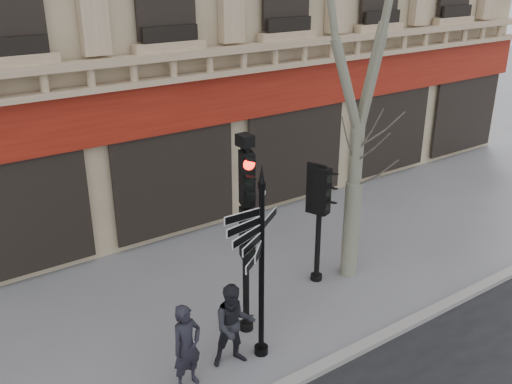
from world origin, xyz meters
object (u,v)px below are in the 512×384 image
at_px(fingerpost, 262,232).
at_px(pedestrian_b, 234,325).
at_px(traffic_signal_main, 245,213).
at_px(traffic_signal_secondary, 320,203).
at_px(pedestrian_a, 187,347).

bearing_deg(fingerpost, pedestrian_b, 148.52).
xyz_separation_m(traffic_signal_main, pedestrian_b, (-0.75, -0.73, -1.77)).
distance_m(traffic_signal_main, traffic_signal_secondary, 2.58).
bearing_deg(traffic_signal_secondary, traffic_signal_main, 175.74).
distance_m(pedestrian_a, pedestrian_b, 1.00).
relative_size(traffic_signal_secondary, pedestrian_a, 1.73).
relative_size(fingerpost, pedestrian_a, 2.37).
distance_m(traffic_signal_main, pedestrian_a, 2.61).
bearing_deg(pedestrian_a, pedestrian_b, -8.86).
bearing_deg(traffic_signal_main, pedestrian_a, -136.69).
bearing_deg(pedestrian_a, traffic_signal_main, 12.49).
distance_m(fingerpost, traffic_signal_main, 0.82).
distance_m(fingerpost, traffic_signal_secondary, 3.06).
bearing_deg(pedestrian_a, fingerpost, -12.36).
bearing_deg(traffic_signal_main, fingerpost, -84.59).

